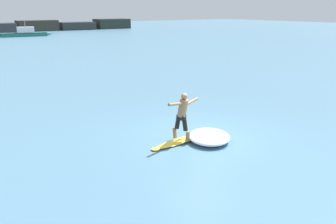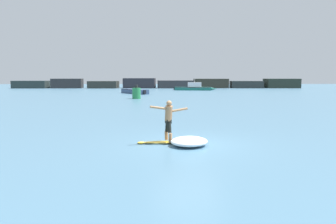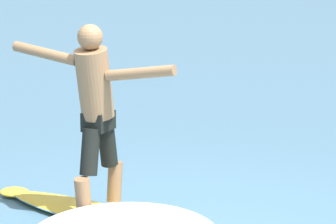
{
  "view_description": "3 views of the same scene",
  "coord_description": "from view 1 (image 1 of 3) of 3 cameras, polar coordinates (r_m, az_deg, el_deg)",
  "views": [
    {
      "loc": [
        -7.01,
        -7.91,
        4.27
      ],
      "look_at": [
        -0.56,
        1.2,
        0.74
      ],
      "focal_mm": 35.0,
      "sensor_mm": 36.0,
      "label": 1
    },
    {
      "loc": [
        -1.1,
        -12.64,
        2.65
      ],
      "look_at": [
        -0.74,
        1.59,
        1.09
      ],
      "focal_mm": 35.0,
      "sensor_mm": 36.0,
      "label": 2
    },
    {
      "loc": [
        3.95,
        -4.48,
        2.33
      ],
      "look_at": [
        -1.11,
        1.47,
        0.7
      ],
      "focal_mm": 85.0,
      "sensor_mm": 36.0,
      "label": 3
    }
  ],
  "objects": [
    {
      "name": "surfer",
      "position": [
        10.68,
        2.53,
        -0.17
      ],
      "size": [
        1.5,
        0.73,
        1.63
      ],
      "color": "#956C48",
      "rests_on": "surfboard"
    },
    {
      "name": "wave_foam_at_tail",
      "position": [
        11.1,
        7.18,
        -4.31
      ],
      "size": [
        1.98,
        2.01,
        0.34
      ],
      "color": "white",
      "rests_on": "ground"
    },
    {
      "name": "surfboard",
      "position": [
        11.02,
        2.13,
        -5.05
      ],
      "size": [
        2.31,
        0.62,
        0.22
      ],
      "color": "yellow",
      "rests_on": "ground"
    },
    {
      "name": "small_boat_offshore",
      "position": [
        58.89,
        -23.59,
        12.47
      ],
      "size": [
        8.22,
        2.68,
        2.4
      ],
      "color": "#1D685B",
      "rests_on": "ground"
    },
    {
      "name": "ground_plane",
      "position": [
        11.4,
        5.82,
        -4.56
      ],
      "size": [
        200.0,
        200.0,
        0.0
      ],
      "primitive_type": "plane",
      "color": "teal"
    }
  ]
}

